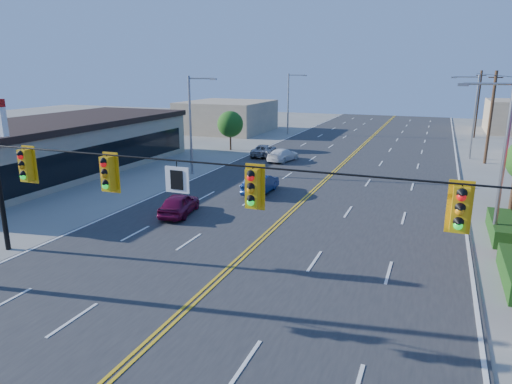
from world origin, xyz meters
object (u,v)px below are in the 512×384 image
at_px(car_blue, 261,185).
at_px(car_white, 283,155).
at_px(signal_span, 139,195).
at_px(car_silver, 264,151).
at_px(car_magenta, 179,205).

relative_size(car_blue, car_white, 0.99).
relative_size(signal_span, car_silver, 5.72).
distance_m(car_blue, car_white, 11.88).
bearing_deg(car_silver, signal_span, 95.81).
distance_m(car_magenta, car_blue, 6.98).
xyz_separation_m(signal_span, car_magenta, (-5.93, 11.75, -4.23)).
bearing_deg(car_white, signal_span, 111.61).
relative_size(signal_span, car_magenta, 6.35).
bearing_deg(car_white, car_silver, -21.74).
relative_size(car_white, car_silver, 0.96).
relative_size(car_magenta, car_white, 0.94).
xyz_separation_m(car_magenta, car_blue, (2.72, 6.42, 0.01)).
bearing_deg(car_magenta, car_white, -102.37).
height_order(signal_span, car_blue, signal_span).
height_order(car_blue, car_white, car_blue).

